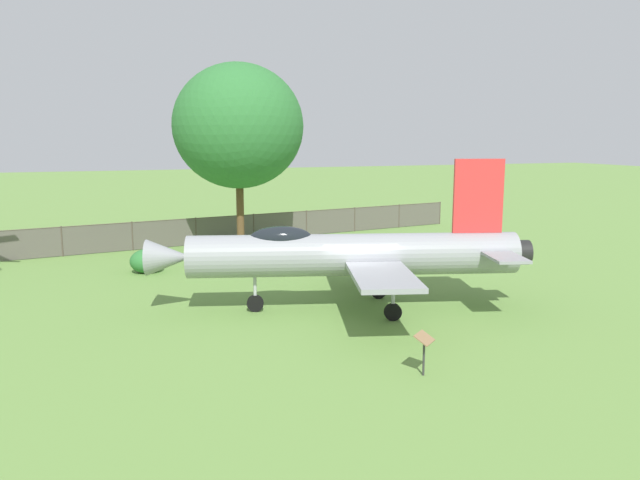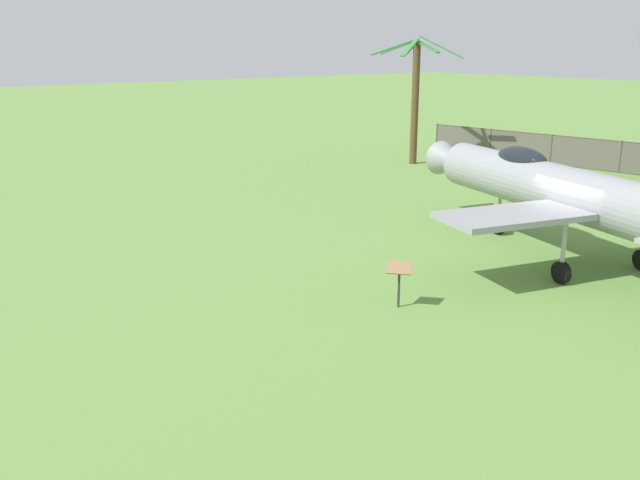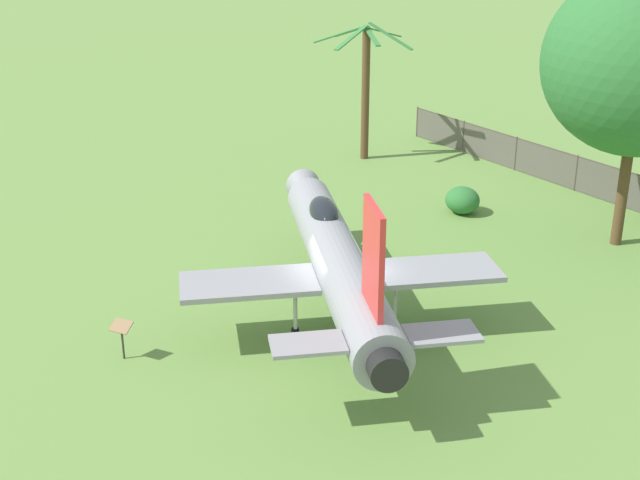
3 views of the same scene
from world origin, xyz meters
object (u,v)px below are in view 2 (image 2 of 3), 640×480
Objects in this scene: palm_tree at (415,93)px; shrub_near_fence at (553,177)px; info_plaque at (399,274)px; display_jet at (571,192)px.

shrub_near_fence is at bearing -89.50° from palm_tree.
shrub_near_fence is at bearing 21.51° from info_plaque.
shrub_near_fence is (0.07, -8.55, -3.14)m from palm_tree.
palm_tree is at bearing 43.92° from info_plaque.
info_plaque is at bearing -136.08° from palm_tree.
palm_tree is at bearing -14.86° from display_jet.
display_jet is 6.56m from info_plaque.
display_jet is 10.86m from shrub_near_fence.
palm_tree reaches higher than display_jet.
info_plaque is (-6.44, 0.32, -1.22)m from display_jet.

